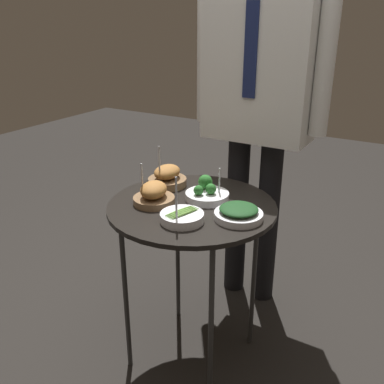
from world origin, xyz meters
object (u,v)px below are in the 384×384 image
object	(u,v)px
waiter_figure	(260,86)
serving_cart	(192,217)
bowl_spinach_front_center	(239,213)
bowl_asparagus_back_left	(182,217)
bowl_broccoli_mid_left	(207,193)
bowl_roast_back_right	(154,195)
bowl_roast_front_left	(167,177)

from	to	relation	value
waiter_figure	serving_cart	bearing A→B (deg)	-92.33
waiter_figure	bowl_spinach_front_center	bearing A→B (deg)	-72.53
serving_cart	waiter_figure	size ratio (longest dim) A/B	0.42
bowl_asparagus_back_left	serving_cart	bearing A→B (deg)	107.50
bowl_asparagus_back_left	bowl_broccoli_mid_left	xyz separation A→B (m)	(-0.02, 0.22, 0.01)
bowl_roast_back_right	bowl_broccoli_mid_left	size ratio (longest dim) A/B	0.93
bowl_broccoli_mid_left	waiter_figure	world-z (taller)	waiter_figure
bowl_broccoli_mid_left	serving_cart	bearing A→B (deg)	-108.09
bowl_asparagus_back_left	bowl_broccoli_mid_left	world-z (taller)	bowl_asparagus_back_left
bowl_spinach_front_center	bowl_roast_front_left	distance (m)	0.42
bowl_roast_back_right	bowl_roast_front_left	xyz separation A→B (m)	(-0.06, 0.18, 0.00)
bowl_broccoli_mid_left	waiter_figure	bearing A→B (deg)	90.11
serving_cart	bowl_asparagus_back_left	xyz separation A→B (m)	(0.05, -0.15, 0.07)
bowl_asparagus_back_left	bowl_spinach_front_center	xyz separation A→B (m)	(0.16, 0.12, 0.01)
bowl_roast_back_right	bowl_spinach_front_center	world-z (taller)	bowl_roast_back_right
bowl_roast_front_left	waiter_figure	size ratio (longest dim) A/B	0.11
bowl_asparagus_back_left	waiter_figure	distance (m)	0.79
bowl_roast_front_left	bowl_spinach_front_center	bearing A→B (deg)	-19.63
bowl_broccoli_mid_left	waiter_figure	distance (m)	0.59
bowl_asparagus_back_left	bowl_roast_back_right	xyz separation A→B (m)	(-0.17, 0.08, 0.02)
bowl_broccoli_mid_left	bowl_roast_front_left	size ratio (longest dim) A/B	0.93
bowl_spinach_front_center	waiter_figure	world-z (taller)	waiter_figure
bowl_broccoli_mid_left	bowl_spinach_front_center	size ratio (longest dim) A/B	0.98
bowl_asparagus_back_left	bowl_roast_back_right	size ratio (longest dim) A/B	1.14
bowl_roast_back_right	bowl_spinach_front_center	size ratio (longest dim) A/B	0.92
bowl_roast_back_right	bowl_roast_front_left	world-z (taller)	bowl_roast_front_left
bowl_spinach_front_center	waiter_figure	bearing A→B (deg)	107.47
bowl_roast_back_right	waiter_figure	xyz separation A→B (m)	(0.15, 0.62, 0.33)
bowl_asparagus_back_left	bowl_roast_front_left	size ratio (longest dim) A/B	0.99
bowl_asparagus_back_left	waiter_figure	xyz separation A→B (m)	(-0.02, 0.70, 0.35)
waiter_figure	bowl_asparagus_back_left	bearing A→B (deg)	-88.10
bowl_asparagus_back_left	bowl_spinach_front_center	bearing A→B (deg)	36.68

